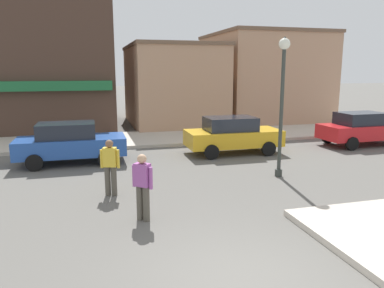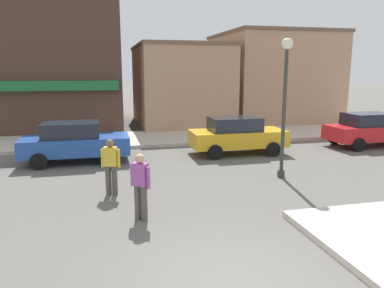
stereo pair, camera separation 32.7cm
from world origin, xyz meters
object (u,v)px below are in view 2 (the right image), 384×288
lamp_post (285,87)px  parked_car_second (237,135)px  parked_car_nearest (75,142)px  pedestrian_crossing_far (111,165)px  parked_car_third (369,129)px  pedestrian_crossing_near (140,185)px

lamp_post → parked_car_second: (-0.20, 3.72, -2.15)m
parked_car_nearest → pedestrian_crossing_far: size_ratio=2.49×
lamp_post → parked_car_second: 4.30m
parked_car_third → parked_car_nearest: bearing=-179.9°
parked_car_second → pedestrian_crossing_far: (-5.32, -4.22, 0.06)m
parked_car_second → pedestrian_crossing_far: 6.80m
parked_car_second → parked_car_nearest: bearing=-179.9°
pedestrian_crossing_near → pedestrian_crossing_far: (-0.63, 2.03, 0.00)m
parked_car_nearest → pedestrian_crossing_near: bearing=-73.3°
parked_car_second → lamp_post: bearing=-86.9°
parked_car_nearest → parked_car_second: 6.57m
parked_car_second → pedestrian_crossing_near: 7.82m
lamp_post → parked_car_second: bearing=93.1°
lamp_post → parked_car_third: lamp_post is taller
lamp_post → parked_car_nearest: (-6.77, 3.71, -2.15)m
parked_car_second → pedestrian_crossing_near: bearing=-126.9°
pedestrian_crossing_near → pedestrian_crossing_far: size_ratio=1.00×
parked_car_second → parked_car_third: 6.51m
lamp_post → parked_car_second: size_ratio=1.13×
pedestrian_crossing_far → parked_car_third: bearing=19.7°
lamp_post → pedestrian_crossing_near: (-4.90, -2.53, -2.09)m
lamp_post → parked_car_nearest: 8.02m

